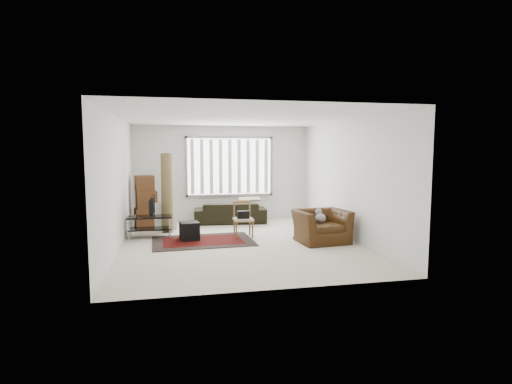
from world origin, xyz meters
The scene contains 11 objects.
room centered at (0.03, 0.51, 1.76)m, with size 6.00×6.02×2.71m.
persian_rug centered at (-0.78, 0.31, 0.01)m, with size 2.25×1.56×0.02m.
tv_stand centered at (-1.95, 0.99, 0.36)m, with size 1.00×0.45×0.50m.
tv centered at (-1.95, 0.99, 0.73)m, with size 0.81×0.10×0.46m, color black.
subwoofer centered at (-1.07, 0.47, 0.22)m, with size 0.40×0.40×0.40m, color black.
moving_boxes centered at (-2.11, 2.26, 0.63)m, with size 0.65×0.61×1.36m.
white_flatpack centered at (-1.61, 1.84, 0.35)m, with size 0.54×0.08×0.69m, color silver.
rolled_rug centered at (-1.56, 1.69, 0.97)m, with size 0.29×0.29×1.93m, color brown.
sofa centered at (0.14, 2.45, 0.38)m, with size 1.97×0.85×0.76m, color black.
side_chair centered at (0.18, 0.61, 0.46)m, with size 0.45×0.45×0.82m.
armchair centered at (1.77, -0.28, 0.41)m, with size 1.18×1.05×0.81m.
Camera 1 is at (-1.39, -8.43, 2.02)m, focal length 28.00 mm.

